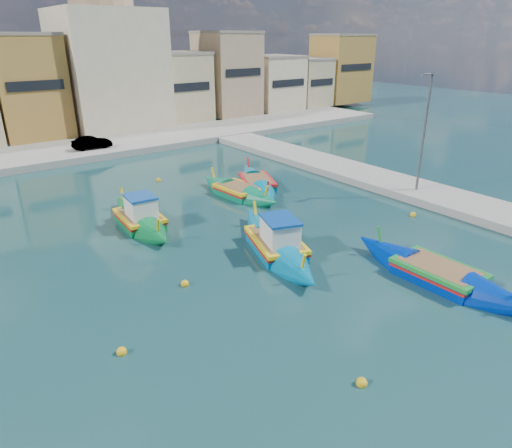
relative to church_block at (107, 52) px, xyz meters
name	(u,v)px	position (x,y,z in m)	size (l,w,h in m)	color
ground	(268,336)	(-10.00, -40.00, -8.41)	(160.00, 160.00, 0.00)	#153D40
east_quay	(510,218)	(8.00, -40.00, -8.16)	(4.00, 70.00, 0.50)	gray
north_quay	(40,156)	(-10.00, -8.00, -8.11)	(80.00, 8.00, 0.60)	gray
north_townhouses	(82,88)	(-3.32, -0.64, -3.41)	(83.20, 7.87, 10.19)	tan
church_block	(107,52)	(0.00, 0.00, 0.00)	(10.00, 10.00, 19.10)	beige
quay_street_lamp	(424,132)	(7.44, -34.00, -4.07)	(1.18, 0.16, 8.00)	#595B60
luzzu_turquoise_cabin	(276,245)	(-5.34, -34.80, -8.04)	(5.13, 9.69, 3.06)	#0071A3
luzzu_blue_cabin	(140,220)	(-9.36, -27.50, -8.05)	(2.68, 8.42, 2.93)	#0A7135
luzzu_cyan_mid	(257,184)	(0.18, -26.01, -8.14)	(5.36, 8.60, 2.52)	#007BA0
luzzu_green	(238,192)	(-1.91, -26.64, -8.15)	(2.63, 7.89, 2.44)	#0B7750
luzzu_blue_south	(438,275)	(-1.54, -41.41, -8.13)	(2.22, 9.18, 2.64)	#0028A3
mooring_buoys	(198,261)	(-9.10, -33.45, -8.33)	(24.36, 23.76, 0.36)	yellow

